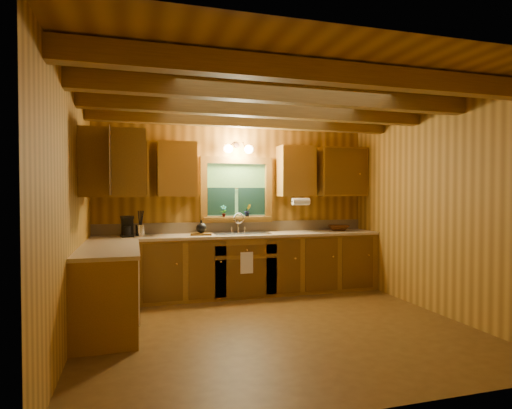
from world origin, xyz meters
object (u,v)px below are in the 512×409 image
Objects in this scene: cutting_board at (201,234)px; wicker_basket at (338,228)px; coffee_maker at (127,227)px; sink at (241,237)px.

wicker_basket is (2.22, 0.11, 0.03)m from cutting_board.
cutting_board is (1.01, -0.05, -0.13)m from coffee_maker.
sink is at bearing 15.24° from cutting_board.
cutting_board is at bearing -175.19° from sink.
coffee_maker is 0.82× the size of wicker_basket.
wicker_basket is at bearing -7.48° from coffee_maker.
coffee_maker reaches higher than cutting_board.
cutting_board is at bearing -177.25° from wicker_basket.
sink reaches higher than wicker_basket.
wicker_basket reaches higher than cutting_board.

